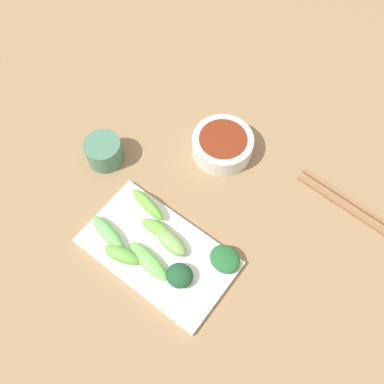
% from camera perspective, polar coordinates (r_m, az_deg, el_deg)
% --- Properties ---
extents(tabletop, '(2.10, 2.10, 0.02)m').
position_cam_1_polar(tabletop, '(0.87, 0.03, -1.20)').
color(tabletop, '#90704D').
rests_on(tabletop, ground).
extents(sauce_bowl, '(0.13, 0.13, 0.05)m').
position_cam_1_polar(sauce_bowl, '(0.90, 4.10, 6.37)').
color(sauce_bowl, silver).
rests_on(sauce_bowl, tabletop).
extents(serving_plate, '(0.16, 0.28, 0.01)m').
position_cam_1_polar(serving_plate, '(0.81, -4.55, -8.00)').
color(serving_plate, white).
rests_on(serving_plate, tabletop).
extents(broccoli_leafy_0, '(0.06, 0.07, 0.02)m').
position_cam_1_polar(broccoli_leafy_0, '(0.79, 4.43, -8.92)').
color(broccoli_leafy_0, '#225E2D').
rests_on(broccoli_leafy_0, serving_plate).
extents(broccoli_stalk_1, '(0.04, 0.08, 0.03)m').
position_cam_1_polar(broccoli_stalk_1, '(0.79, -2.82, -6.66)').
color(broccoli_stalk_1, '#78A655').
rests_on(broccoli_stalk_1, serving_plate).
extents(broccoli_stalk_2, '(0.04, 0.09, 0.03)m').
position_cam_1_polar(broccoli_stalk_2, '(0.83, -5.96, -1.66)').
color(broccoli_stalk_2, '#6AB93D').
rests_on(broccoli_stalk_2, serving_plate).
extents(broccoli_stalk_3, '(0.04, 0.07, 0.02)m').
position_cam_1_polar(broccoli_stalk_3, '(0.81, -4.81, -4.77)').
color(broccoli_stalk_3, '#6EB641').
rests_on(broccoli_stalk_3, serving_plate).
extents(broccoli_stalk_4, '(0.05, 0.08, 0.03)m').
position_cam_1_polar(broccoli_stalk_4, '(0.80, -9.29, -8.27)').
color(broccoli_stalk_4, '#62A13F').
rests_on(broccoli_stalk_4, serving_plate).
extents(broccoli_leafy_5, '(0.05, 0.05, 0.03)m').
position_cam_1_polar(broccoli_leafy_5, '(0.77, -1.66, -11.09)').
color(broccoli_leafy_5, '#1B4827').
rests_on(broccoli_leafy_5, serving_plate).
extents(broccoli_stalk_6, '(0.04, 0.09, 0.02)m').
position_cam_1_polar(broccoli_stalk_6, '(0.82, -11.17, -5.38)').
color(broccoli_stalk_6, '#68B85B').
rests_on(broccoli_stalk_6, serving_plate).
extents(broccoli_stalk_7, '(0.04, 0.10, 0.02)m').
position_cam_1_polar(broccoli_stalk_7, '(0.79, -5.85, -9.16)').
color(broccoli_stalk_7, '#6BBA54').
rests_on(broccoli_stalk_7, serving_plate).
extents(chopsticks, '(0.04, 0.23, 0.01)m').
position_cam_1_polar(chopsticks, '(0.90, 20.36, -1.71)').
color(chopsticks, '#8F623D').
rests_on(chopsticks, tabletop).
extents(tea_cup, '(0.08, 0.08, 0.05)m').
position_cam_1_polar(tea_cup, '(0.90, -11.68, 5.32)').
color(tea_cup, '#48755C').
rests_on(tea_cup, tabletop).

